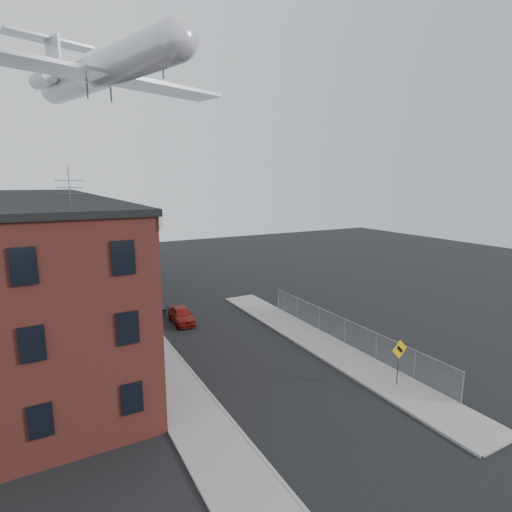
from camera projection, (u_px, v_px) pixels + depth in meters
The scene contains 19 objects.
ground at pixel (305, 404), 20.81m from camera, with size 120.00×120.00×0.00m, color black.
sidewalk_left at pixel (115, 300), 38.93m from camera, with size 3.00×62.00×0.12m, color gray.
sidewalk_right at pixel (319, 343), 28.56m from camera, with size 3.00×26.00×0.12m, color gray.
curb_left at pixel (131, 297), 39.61m from camera, with size 0.15×62.00×0.14m, color gray.
curb_right at pixel (302, 346), 27.88m from camera, with size 0.15×26.00×0.14m, color gray.
corner_building at pixel (34, 306), 20.26m from camera, with size 10.31×12.30×12.15m.
row_house_a at pixel (35, 271), 28.49m from camera, with size 11.98×7.00×10.30m.
row_house_b at pixel (35, 255), 34.53m from camera, with size 11.98×7.00×10.30m.
row_house_c at pixel (35, 244), 40.57m from camera, with size 11.98×7.00×10.30m.
row_house_d at pixel (35, 236), 46.62m from camera, with size 11.98×7.00×10.30m.
row_house_e at pixel (35, 230), 52.66m from camera, with size 11.98×7.00×10.30m.
chainlink_fence at pixel (345, 331), 28.23m from camera, with size 0.06×18.06×1.90m.
warning_sign at pixel (399, 355), 22.21m from camera, with size 1.10×0.11×2.80m.
utility_pole at pixel (123, 265), 32.86m from camera, with size 1.80×0.26×9.00m.
street_tree at pixel (109, 259), 41.80m from camera, with size 3.22×3.20×5.20m.
car_near at pixel (181, 315), 32.65m from camera, with size 1.57×3.91×1.33m, color maroon.
car_mid at pixel (156, 303), 36.21m from camera, with size 1.18×3.39×1.12m, color black.
car_far at pixel (134, 273), 48.17m from camera, with size 1.61×3.97×1.15m, color slate.
airplane at pixel (100, 71), 37.57m from camera, with size 23.60×27.01×7.83m.
Camera 1 is at (-11.35, -15.49, 11.42)m, focal length 28.00 mm.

